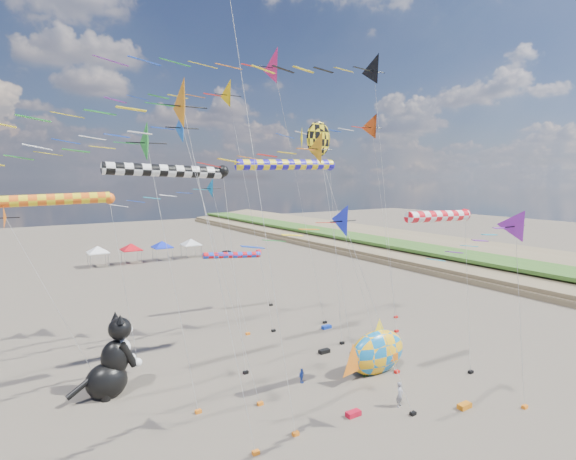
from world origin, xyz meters
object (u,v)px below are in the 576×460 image
(cat_inflatable, at_px, (110,355))
(fish_inflatable, at_px, (376,352))
(child_green, at_px, (367,369))
(person_adult, at_px, (400,394))
(child_blue, at_px, (302,376))
(parked_car, at_px, (228,253))

(cat_inflatable, relative_size, fish_inflatable, 0.81)
(cat_inflatable, bearing_deg, child_green, -32.06)
(fish_inflatable, distance_m, person_adult, 5.03)
(child_green, height_order, child_blue, child_green)
(cat_inflatable, xyz_separation_m, parked_car, (27.79, 42.25, -2.09))
(fish_inflatable, relative_size, child_green, 5.71)
(cat_inflatable, relative_size, child_blue, 5.16)
(parked_car, bearing_deg, cat_inflatable, 143.06)
(person_adult, bearing_deg, cat_inflatable, 121.94)
(fish_inflatable, xyz_separation_m, parked_car, (11.08, 48.85, -0.89))
(child_green, distance_m, child_blue, 4.71)
(parked_car, bearing_deg, fish_inflatable, 163.61)
(person_adult, xyz_separation_m, child_blue, (-3.26, 5.81, -0.26))
(child_green, bearing_deg, fish_inflatable, 21.87)
(child_green, bearing_deg, parked_car, 82.23)
(child_blue, relative_size, parked_car, 0.32)
(cat_inflatable, relative_size, parked_car, 1.64)
(cat_inflatable, distance_m, person_adult, 18.26)
(cat_inflatable, xyz_separation_m, person_adult, (14.43, -11.03, -1.86))
(person_adult, height_order, child_green, person_adult)
(person_adult, height_order, child_blue, person_adult)
(person_adult, bearing_deg, child_green, 53.88)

